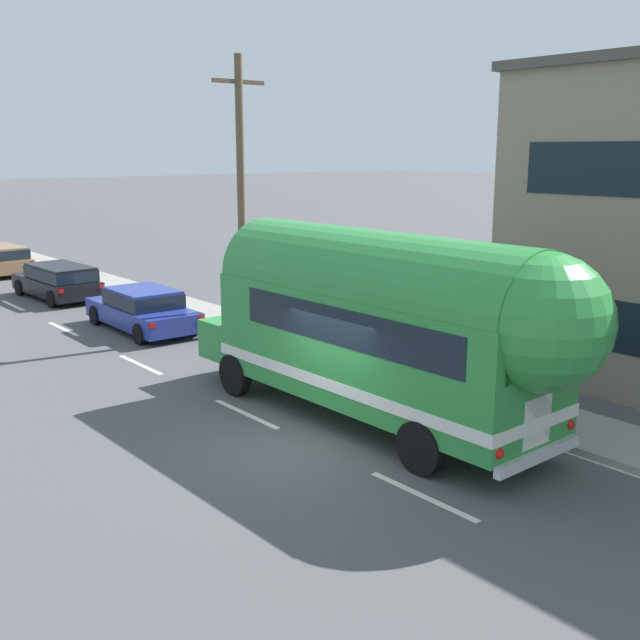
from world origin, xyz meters
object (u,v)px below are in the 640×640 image
(utility_pole, at_px, (241,193))
(painted_bus, at_px, (389,321))
(car_lead, at_px, (143,308))
(car_second, at_px, (59,279))

(utility_pole, height_order, painted_bus, utility_pole)
(car_lead, relative_size, car_second, 1.03)
(utility_pole, xyz_separation_m, car_lead, (-2.28, 2.43, -3.68))
(car_lead, distance_m, car_second, 6.90)
(utility_pole, height_order, car_second, utility_pole)
(car_lead, bearing_deg, painted_bus, -90.82)
(painted_bus, bearing_deg, car_second, 89.85)
(painted_bus, relative_size, car_lead, 2.16)
(car_second, bearing_deg, painted_bus, -90.15)
(painted_bus, xyz_separation_m, car_second, (0.05, 18.29, -1.52))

